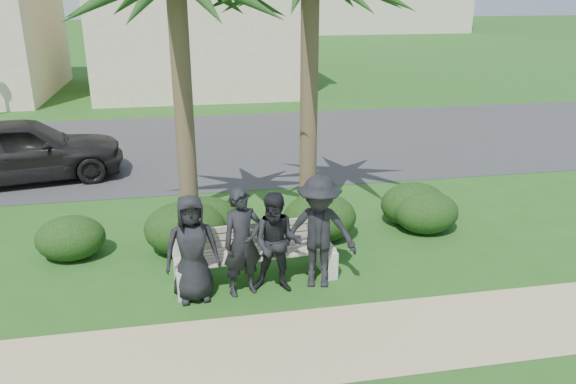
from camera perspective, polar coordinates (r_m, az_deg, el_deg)
name	(u,v)px	position (r m, az deg, el deg)	size (l,w,h in m)	color
ground	(301,275)	(8.85, 1.29, -8.43)	(160.00, 160.00, 0.00)	#235117
footpath	(330,342)	(7.36, 4.24, -14.98)	(30.00, 1.60, 0.01)	tan
asphalt_street	(244,144)	(16.26, -4.50, 4.91)	(160.00, 8.00, 0.01)	#2D2D30
stucco_bldg_right	(193,2)	(25.63, -9.68, 18.50)	(8.40, 8.40, 7.30)	beige
park_bench	(256,258)	(8.53, -3.26, -6.72)	(2.48, 0.79, 0.85)	#AA9F8E
man_a	(192,248)	(8.00, -9.73, -5.67)	(0.77, 0.50, 1.57)	black
man_b	(242,242)	(8.05, -4.65, -5.11)	(0.59, 0.39, 1.62)	black
man_c	(277,243)	(8.11, -1.13, -5.23)	(0.74, 0.58, 1.52)	black
man_d	(319,232)	(8.22, 3.14, -4.11)	(1.11, 0.64, 1.72)	black
hedge_a	(70,237)	(9.93, -21.24, -4.26)	(1.12, 0.93, 0.73)	black
hedge_b	(185,227)	(9.60, -10.41, -3.47)	(1.37, 1.13, 0.89)	black
hedge_c	(203,219)	(9.95, -8.59, -2.72)	(1.25, 1.03, 0.82)	black
hedge_d	(320,216)	(9.93, 3.22, -2.46)	(1.31, 1.08, 0.86)	black
hedge_e	(426,211)	(10.56, 13.88, -1.89)	(1.18, 0.98, 0.77)	black
hedge_f	(414,203)	(10.82, 12.65, -1.10)	(1.25, 1.03, 0.82)	black
car_a	(23,150)	(14.20, -25.36, 3.90)	(1.76, 4.37, 1.49)	black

